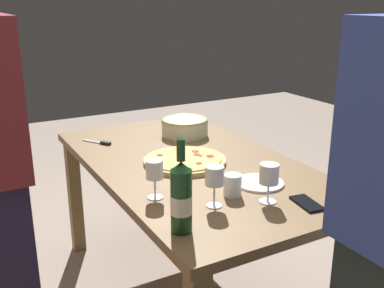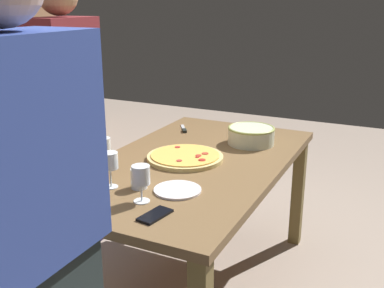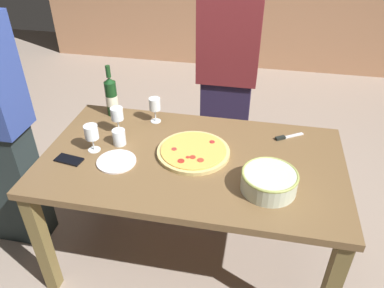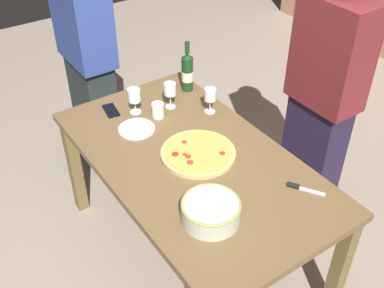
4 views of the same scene
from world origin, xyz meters
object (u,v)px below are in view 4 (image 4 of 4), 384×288
wine_glass_by_bottle (134,96)px  cell_phone (111,110)px  wine_glass_far_left (210,96)px  dining_table (192,171)px  pizza (198,152)px  pizza_knife (301,188)px  person_guest_left (87,57)px  side_plate (137,129)px  serving_bowl (211,211)px  cup_amber (158,110)px  wine_glass_near_pizza (170,90)px  person_host (323,98)px  wine_bottle (187,72)px

wine_glass_by_bottle → cell_phone: bearing=-128.2°
cell_phone → wine_glass_far_left: bearing=-26.0°
dining_table → cell_phone: size_ratio=11.11×
wine_glass_by_bottle → cell_phone: wine_glass_by_bottle is taller
pizza → wine_glass_far_left: bearing=134.9°
dining_table → wine_glass_by_bottle: (-0.54, -0.03, 0.20)m
pizza_knife → person_guest_left: bearing=-168.2°
wine_glass_by_bottle → side_plate: bearing=-27.1°
dining_table → wine_glass_by_bottle: wine_glass_by_bottle is taller
serving_bowl → wine_glass_far_left: bearing=144.0°
wine_glass_by_bottle → cup_amber: bearing=36.3°
wine_glass_near_pizza → wine_glass_far_left: size_ratio=1.02×
serving_bowl → person_guest_left: 1.57m
pizza_knife → person_host: 0.71m
serving_bowl → wine_glass_far_left: 0.86m
wine_glass_near_pizza → wine_glass_by_bottle: size_ratio=1.03×
pizza → dining_table: bearing=-84.0°
wine_glass_far_left → pizza_knife: bearing=-2.5°
cell_phone → person_guest_left: 0.54m
pizza → person_guest_left: size_ratio=0.23×
serving_bowl → cell_phone: bearing=178.5°
wine_glass_by_bottle → pizza_knife: size_ratio=0.94×
dining_table → person_host: 0.89m
dining_table → pizza_knife: size_ratio=9.66×
serving_bowl → wine_glass_by_bottle: (-0.94, 0.14, 0.05)m
wine_glass_near_pizza → pizza_knife: bearing=7.6°
serving_bowl → pizza: bearing=152.0°
cup_amber → pizza_knife: bearing=14.9°
dining_table → cell_phone: bearing=-166.6°
dining_table → wine_glass_far_left: bearing=131.7°
dining_table → wine_bottle: size_ratio=4.90×
dining_table → person_host: person_host is taller
pizza → cup_amber: (-0.42, 0.01, 0.03)m
serving_bowl → cell_phone: 1.04m
serving_bowl → person_guest_left: (-1.56, 0.13, 0.05)m
wine_glass_near_pizza → cell_phone: wine_glass_near_pizza is taller
wine_bottle → pizza_knife: 1.08m
serving_bowl → cell_phone: (-1.04, 0.03, -0.05)m
wine_glass_far_left → person_host: size_ratio=0.09×
cell_phone → dining_table: bearing=-67.5°
serving_bowl → wine_glass_by_bottle: 0.96m
side_plate → person_guest_left: size_ratio=0.12×
dining_table → wine_bottle: bearing=147.9°
person_guest_left → pizza_knife: bearing=9.4°
wine_bottle → wine_glass_by_bottle: 0.40m
serving_bowl → pizza_knife: bearing=79.7°
serving_bowl → wine_glass_far_left: wine_glass_far_left is taller
cup_amber → side_plate: 0.18m
side_plate → wine_glass_near_pizza: bearing=107.7°
pizza → serving_bowl: serving_bowl is taller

